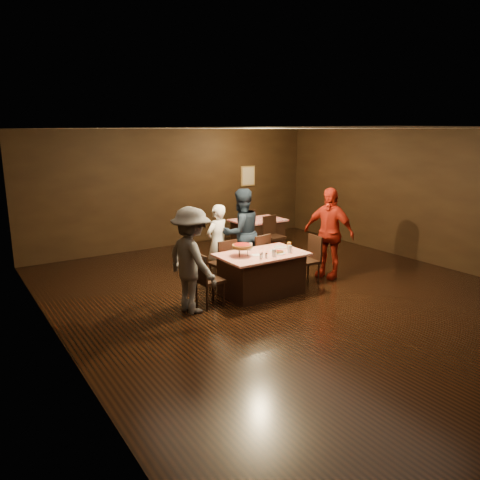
% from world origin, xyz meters
% --- Properties ---
extents(room, '(10.00, 10.04, 3.02)m').
position_xyz_m(room, '(0.00, 0.01, 2.14)').
color(room, black).
rests_on(room, ground).
extents(main_table, '(1.60, 1.00, 0.77)m').
position_xyz_m(main_table, '(-0.38, 0.70, 0.39)').
color(main_table, red).
rests_on(main_table, ground).
extents(back_table, '(1.30, 0.90, 0.77)m').
position_xyz_m(back_table, '(1.47, 3.43, 0.39)').
color(back_table, red).
rests_on(back_table, ground).
extents(chair_far_left, '(0.44, 0.44, 0.95)m').
position_xyz_m(chair_far_left, '(-0.78, 1.45, 0.47)').
color(chair_far_left, black).
rests_on(chair_far_left, ground).
extents(chair_far_right, '(0.49, 0.49, 0.95)m').
position_xyz_m(chair_far_right, '(0.02, 1.45, 0.47)').
color(chair_far_right, black).
rests_on(chair_far_right, ground).
extents(chair_end_left, '(0.44, 0.44, 0.95)m').
position_xyz_m(chair_end_left, '(-1.48, 0.70, 0.47)').
color(chair_end_left, black).
rests_on(chair_end_left, ground).
extents(chair_end_right, '(0.45, 0.45, 0.95)m').
position_xyz_m(chair_end_right, '(0.72, 0.70, 0.47)').
color(chair_end_right, black).
rests_on(chair_end_right, ground).
extents(chair_back_near, '(0.46, 0.46, 0.95)m').
position_xyz_m(chair_back_near, '(1.47, 2.73, 0.47)').
color(chair_back_near, black).
rests_on(chair_back_near, ground).
extents(chair_back_far, '(0.44, 0.44, 0.95)m').
position_xyz_m(chair_back_far, '(1.47, 4.03, 0.47)').
color(chair_back_far, black).
rests_on(chair_back_far, ground).
extents(diner_white_jacket, '(0.65, 0.53, 1.55)m').
position_xyz_m(diner_white_jacket, '(-0.65, 1.86, 0.77)').
color(diner_white_jacket, white).
rests_on(diner_white_jacket, ground).
extents(diner_navy_hoodie, '(0.90, 0.71, 1.82)m').
position_xyz_m(diner_navy_hoodie, '(-0.08, 1.84, 0.91)').
color(diner_navy_hoodie, '#172132').
rests_on(diner_navy_hoodie, ground).
extents(diner_grey_knit, '(0.81, 1.22, 1.77)m').
position_xyz_m(diner_grey_knit, '(-1.86, 0.62, 0.89)').
color(diner_grey_knit, '#59595E').
rests_on(diner_grey_knit, ground).
extents(diner_red_shirt, '(0.79, 1.18, 1.86)m').
position_xyz_m(diner_red_shirt, '(1.36, 0.78, 0.93)').
color(diner_red_shirt, '#A01D0F').
rests_on(diner_red_shirt, ground).
extents(pizza_stand, '(0.38, 0.38, 0.22)m').
position_xyz_m(pizza_stand, '(-0.78, 0.75, 0.95)').
color(pizza_stand, black).
rests_on(pizza_stand, main_table).
extents(plate_with_slice, '(0.25, 0.25, 0.06)m').
position_xyz_m(plate_with_slice, '(-0.13, 0.52, 0.80)').
color(plate_with_slice, white).
rests_on(plate_with_slice, main_table).
extents(plate_empty, '(0.25, 0.25, 0.01)m').
position_xyz_m(plate_empty, '(0.17, 0.85, 0.78)').
color(plate_empty, white).
rests_on(plate_empty, main_table).
extents(glass_front_left, '(0.08, 0.08, 0.14)m').
position_xyz_m(glass_front_left, '(-0.33, 0.40, 0.84)').
color(glass_front_left, silver).
rests_on(glass_front_left, main_table).
extents(glass_front_right, '(0.08, 0.08, 0.14)m').
position_xyz_m(glass_front_right, '(0.07, 0.45, 0.84)').
color(glass_front_right, silver).
rests_on(glass_front_right, main_table).
extents(glass_amber, '(0.08, 0.08, 0.14)m').
position_xyz_m(glass_amber, '(0.22, 0.65, 0.84)').
color(glass_amber, '#BF7F26').
rests_on(glass_amber, main_table).
extents(glass_back, '(0.08, 0.08, 0.14)m').
position_xyz_m(glass_back, '(-0.43, 1.00, 0.84)').
color(glass_back, silver).
rests_on(glass_back, main_table).
extents(condiments, '(0.17, 0.10, 0.09)m').
position_xyz_m(condiments, '(-0.56, 0.41, 0.82)').
color(condiments, silver).
rests_on(condiments, main_table).
extents(napkin_center, '(0.19, 0.19, 0.01)m').
position_xyz_m(napkin_center, '(-0.08, 0.70, 0.77)').
color(napkin_center, white).
rests_on(napkin_center, main_table).
extents(napkin_left, '(0.21, 0.21, 0.01)m').
position_xyz_m(napkin_left, '(-0.53, 0.65, 0.77)').
color(napkin_left, white).
rests_on(napkin_left, main_table).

